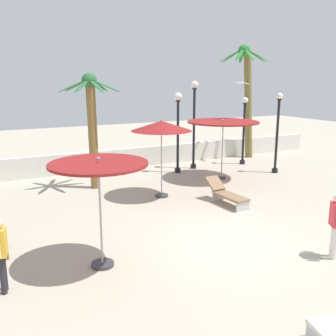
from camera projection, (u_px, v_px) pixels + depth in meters
name	position (u px, v px, depth m)	size (l,w,h in m)	color
ground_plane	(226.00, 244.00, 10.33)	(56.00, 56.00, 0.00)	#B2A893
boundary_wall	(108.00, 160.00, 18.75)	(25.20, 0.30, 0.97)	silver
patio_umbrella_0	(161.00, 127.00, 13.93)	(2.24, 2.24, 2.92)	#333338
patio_umbrella_1	(223.00, 123.00, 16.60)	(3.11, 3.11, 2.65)	#333338
patio_umbrella_3	(99.00, 172.00, 8.62)	(2.24, 2.24, 2.65)	#333338
palm_tree_0	(247.00, 90.00, 20.89)	(2.65, 2.62, 6.15)	olive
palm_tree_2	(92.00, 117.00, 15.03)	(2.45, 2.45, 4.59)	brown
lamp_post_0	(194.00, 116.00, 18.54)	(0.37, 0.37, 4.26)	black
lamp_post_1	(244.00, 127.00, 19.65)	(0.31, 0.31, 3.46)	black
lamp_post_2	(277.00, 130.00, 17.78)	(0.30, 0.30, 3.73)	black
lamp_post_3	(178.00, 124.00, 17.75)	(0.37, 0.37, 3.75)	black
lounge_chair_0	(226.00, 193.00, 13.57)	(0.67, 1.91, 0.84)	#B7B7BC
guest_0	(1.00, 248.00, 7.80)	(0.31, 0.55, 1.63)	#26262D
guest_1	(336.00, 220.00, 9.33)	(0.39, 0.49, 1.66)	silver
seagull_0	(240.00, 83.00, 17.27)	(1.14, 0.39, 0.15)	white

